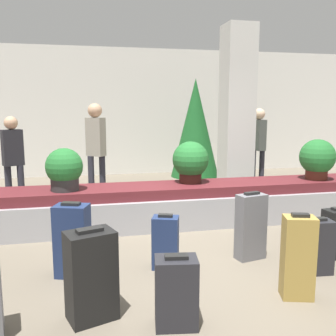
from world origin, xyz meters
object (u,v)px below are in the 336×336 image
Objects in this scene: pillar at (237,114)px; decorated_tree at (195,128)px; suitcase_0 at (176,292)px; suitcase_7 at (91,275)px; suitcase_6 at (298,257)px; potted_plant_0 at (317,159)px; traveler_0 at (96,143)px; suitcase_2 at (251,227)px; potted_plant_1 at (191,162)px; suitcase_4 at (165,242)px; suitcase_1 at (316,247)px; suitcase_8 at (72,240)px; traveler_1 at (13,155)px; traveler_2 at (258,141)px; potted_plant_2 at (64,169)px.

pillar is 1.49m from decorated_tree.
suitcase_7 is at bearing 167.70° from suitcase_0.
potted_plant_0 is at bearing 69.34° from suitcase_6.
traveler_0 is (-0.49, 4.11, 0.80)m from suitcase_0.
potted_plant_1 is (-0.27, 1.57, 0.53)m from suitcase_2.
suitcase_0 is 1.09m from suitcase_4.
suitcase_7 is (-2.28, -0.39, 0.09)m from suitcase_1.
suitcase_8 is at bearing 135.36° from suitcase_0.
pillar is 5.13× the size of potted_plant_1.
suitcase_4 is (0.14, 1.08, 0.00)m from suitcase_0.
pillar is at bearing 155.13° from traveler_1.
decorated_tree is at bearing 52.03° from traveler_2.
suitcase_4 is (-1.96, -2.89, -1.31)m from pillar.
traveler_0 reaches higher than suitcase_2.
traveler_1 is (-3.00, 2.81, 0.55)m from suitcase_2.
pillar reaches higher than traveler_2.
decorated_tree is (2.53, 4.27, 0.89)m from suitcase_8.
traveler_2 is at bearing 71.38° from suitcase_4.
suitcase_0 is at bearing -39.77° from suitcase_7.
potted_plant_2 is at bearing 133.78° from suitcase_2.
traveler_0 reaches higher than suitcase_8.
potted_plant_2 is at bearing -67.24° from traveler_0.
suitcase_6 is 4.30m from traveler_0.
suitcase_6 is at bearing -103.91° from pillar.
suitcase_2 is at bearing 7.45° from suitcase_7.
pillar is 1.23m from traveler_2.
suitcase_1 is (-0.46, -3.33, -1.32)m from pillar.
suitcase_0 is at bearing -107.67° from decorated_tree.
potted_plant_0 is (2.88, 2.54, 0.63)m from suitcase_0.
suitcase_4 is 0.33× the size of traveler_0.
pillar is 3.24m from suitcase_2.
suitcase_8 is 5.04m from decorated_tree.
decorated_tree is (-1.17, 2.83, 0.34)m from potted_plant_0.
suitcase_1 is 4.31m from traveler_2.
traveler_0 is at bearing -150.38° from decorated_tree.
suitcase_1 is 2.36m from potted_plant_0.
traveler_2 reaches higher than suitcase_0.
potted_plant_1 is at bearing 39.50° from suitcase_7.
traveler_1 reaches higher than suitcase_0.
potted_plant_0 is at bearing 0.01° from potted_plant_2.
suitcase_2 is at bearing 107.87° from suitcase_6.
suitcase_1 is at bearing 8.05° from suitcase_8.
suitcase_6 is 1.02× the size of suitcase_8.
potted_plant_0 is 3.08m from decorated_tree.
suitcase_0 is at bearing 90.07° from traveler_1.
traveler_2 is (1.74, 4.48, 0.64)m from suitcase_6.
suitcase_7 is at bearing -165.64° from suitcase_1.
potted_plant_0 is at bearing 26.64° from suitcase_2.
suitcase_2 is 1.25× the size of potted_plant_1.
suitcase_0 is at bearing -34.48° from suitcase_8.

